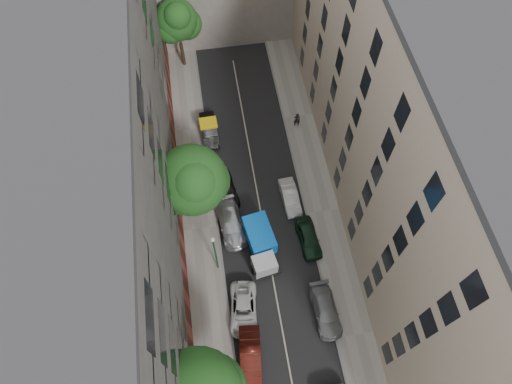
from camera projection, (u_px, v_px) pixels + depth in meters
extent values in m
plane|color=#4C4C49|center=(262.00, 220.00, 40.64)|extent=(120.00, 120.00, 0.00)
cube|color=black|center=(262.00, 220.00, 40.63)|extent=(8.00, 44.00, 0.02)
cube|color=gray|center=(201.00, 229.00, 40.15)|extent=(3.00, 44.00, 0.15)
cube|color=gray|center=(322.00, 211.00, 41.00)|extent=(3.00, 44.00, 0.15)
cube|color=#484643|center=(105.00, 179.00, 31.09)|extent=(8.00, 44.00, 20.00)
cube|color=tan|center=(415.00, 138.00, 32.78)|extent=(8.00, 44.00, 20.00)
cube|color=black|center=(261.00, 249.00, 38.76)|extent=(2.75, 5.30, 0.28)
cube|color=#BABCBF|center=(264.00, 265.00, 37.17)|extent=(2.09, 1.78, 1.59)
cube|color=#0C74F1|center=(259.00, 235.00, 38.32)|extent=(2.57, 3.65, 1.68)
cylinder|color=black|center=(254.00, 270.00, 37.94)|extent=(0.26, 0.79, 0.79)
cylinder|color=black|center=(275.00, 267.00, 38.07)|extent=(0.26, 0.79, 0.79)
cylinder|color=black|center=(248.00, 235.00, 39.53)|extent=(0.26, 0.79, 0.79)
cylinder|color=black|center=(268.00, 232.00, 39.66)|extent=(0.26, 0.79, 0.79)
imported|color=#4C150F|center=(250.00, 356.00, 34.24)|extent=(2.05, 4.67, 1.49)
imported|color=silver|center=(243.00, 309.00, 36.08)|extent=(2.68, 4.81, 1.27)
imported|color=#BBBABF|center=(231.00, 223.00, 39.70)|extent=(2.55, 5.17, 1.45)
imported|color=black|center=(226.00, 188.00, 41.44)|extent=(2.37, 4.53, 1.47)
imported|color=black|center=(209.00, 130.00, 44.68)|extent=(1.67, 4.38, 1.42)
imported|color=slate|center=(326.00, 311.00, 36.00)|extent=(2.05, 4.67, 1.34)
imported|color=black|center=(309.00, 238.00, 39.05)|extent=(1.89, 4.15, 1.38)
imported|color=silver|center=(290.00, 197.00, 41.07)|extent=(1.59, 3.97, 1.28)
cylinder|color=#382619|center=(198.00, 206.00, 39.61)|extent=(0.36, 0.36, 2.80)
cylinder|color=#382619|center=(195.00, 192.00, 37.52)|extent=(0.24, 0.24, 2.00)
sphere|color=#26531B|center=(192.00, 180.00, 35.81)|extent=(5.74, 5.74, 5.74)
sphere|color=#26531B|center=(204.00, 180.00, 36.91)|extent=(4.30, 4.30, 4.30)
sphere|color=#26531B|center=(184.00, 190.00, 36.00)|extent=(4.02, 4.02, 4.02)
sphere|color=#26531B|center=(194.00, 181.00, 34.53)|extent=(3.73, 3.73, 3.73)
cylinder|color=#382619|center=(183.00, 54.00, 48.57)|extent=(0.36, 0.36, 2.86)
cylinder|color=#382619|center=(179.00, 36.00, 46.44)|extent=(0.24, 0.24, 2.04)
sphere|color=#26531B|center=(176.00, 20.00, 44.70)|extent=(4.14, 4.14, 4.14)
sphere|color=#26531B|center=(186.00, 24.00, 45.81)|extent=(3.10, 3.10, 3.10)
sphere|color=#26531B|center=(170.00, 29.00, 44.90)|extent=(2.90, 2.90, 2.90)
sphere|color=#26531B|center=(177.00, 16.00, 43.40)|extent=(2.69, 2.69, 2.69)
cylinder|color=#185432|center=(216.00, 255.00, 35.83)|extent=(0.14, 0.14, 5.72)
sphere|color=silver|center=(213.00, 240.00, 33.25)|extent=(0.36, 0.36, 0.36)
imported|color=black|center=(297.00, 120.00, 44.90)|extent=(0.69, 0.49, 1.78)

